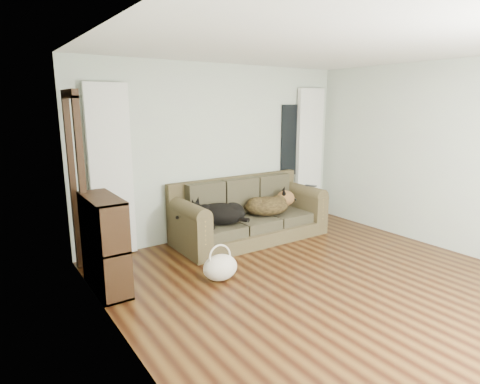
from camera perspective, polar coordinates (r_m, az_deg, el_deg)
floor at (r=4.67m, az=13.94°, el=-13.51°), size 5.00×5.00×0.00m
ceiling at (r=4.25m, az=15.88°, el=19.92°), size 5.00×5.00×0.00m
wall_back at (r=6.18m, az=-2.88°, el=5.80°), size 4.50×0.04×2.60m
wall_left at (r=2.99m, az=-14.90°, el=-1.79°), size 0.04×5.00×2.60m
wall_right at (r=6.13m, az=28.89°, el=4.22°), size 0.04×5.00×2.60m
curtain_left at (r=5.45m, az=-17.88°, el=2.72°), size 0.55×0.08×2.25m
curtain_right at (r=7.24m, az=9.80°, el=5.41°), size 0.55×0.08×2.25m
window_pane at (r=7.01m, az=7.50°, el=7.32°), size 0.50×0.03×1.20m
door_casing at (r=5.00m, az=-22.08°, el=0.40°), size 0.07×0.60×2.10m
sofa at (r=6.03m, az=1.54°, el=-2.59°), size 2.32×1.00×0.95m
dog_black_lab at (r=5.67m, az=-3.23°, el=-3.28°), size 0.87×0.82×0.30m
dog_shepherd at (r=6.16m, az=4.13°, el=-1.92°), size 0.84×0.72×0.31m
tv_remote at (r=6.52m, az=10.06°, el=0.89°), size 0.11×0.17×0.02m
tote_bag at (r=4.74m, az=-2.84°, el=-10.59°), size 0.51×0.45×0.31m
bookshelf at (r=4.64m, az=-18.68°, el=-7.30°), size 0.40×0.87×1.05m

